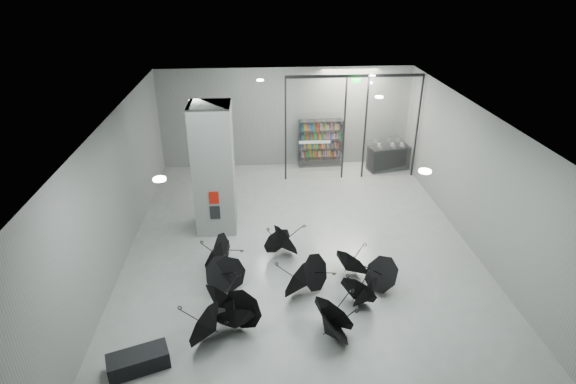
{
  "coord_description": "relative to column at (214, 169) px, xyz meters",
  "views": [
    {
      "loc": [
        -1.2,
        -10.89,
        7.51
      ],
      "look_at": [
        -0.3,
        1.5,
        1.4
      ],
      "focal_mm": 28.88,
      "sensor_mm": 36.0,
      "label": 1
    }
  ],
  "objects": [
    {
      "name": "info_panel",
      "position": [
        0.0,
        -0.62,
        -1.15
      ],
      "size": [
        0.3,
        0.03,
        0.42
      ],
      "primitive_type": "cube",
      "color": "black",
      "rests_on": "column"
    },
    {
      "name": "fire_cabinet",
      "position": [
        0.0,
        -0.62,
        -0.65
      ],
      "size": [
        0.28,
        0.04,
        0.38
      ],
      "primitive_type": "cube",
      "color": "#A50A07",
      "rests_on": "column"
    },
    {
      "name": "bookshelf",
      "position": [
        3.9,
        4.75,
        -1.02
      ],
      "size": [
        1.79,
        0.41,
        1.95
      ],
      "primitive_type": null,
      "rotation": [
        0.0,
        0.0,
        0.03
      ],
      "color": "black",
      "rests_on": "ground"
    },
    {
      "name": "umbrella_cluster",
      "position": [
        1.84,
        -3.66,
        -1.69
      ],
      "size": [
        5.69,
        4.73,
        1.29
      ],
      "color": "black",
      "rests_on": "ground"
    },
    {
      "name": "room",
      "position": [
        2.5,
        -2.0,
        0.84
      ],
      "size": [
        14.0,
        14.02,
        4.01
      ],
      "color": "gray",
      "rests_on": "ground"
    },
    {
      "name": "column",
      "position": [
        0.0,
        0.0,
        0.0
      ],
      "size": [
        1.2,
        1.2,
        4.0
      ],
      "primitive_type": "cube",
      "color": "slate",
      "rests_on": "ground"
    },
    {
      "name": "exit_sign",
      "position": [
        4.9,
        3.3,
        1.82
      ],
      "size": [
        0.3,
        0.06,
        0.15
      ],
      "primitive_type": "cube",
      "color": "#0CE533",
      "rests_on": "room"
    },
    {
      "name": "bench",
      "position": [
        -1.26,
        -5.69,
        -1.8
      ],
      "size": [
        1.32,
        0.9,
        0.39
      ],
      "primitive_type": "cube",
      "rotation": [
        0.0,
        0.0,
        0.34
      ],
      "color": "black",
      "rests_on": "ground"
    },
    {
      "name": "glass_partition",
      "position": [
        4.89,
        3.5,
        0.18
      ],
      "size": [
        5.06,
        0.08,
        4.0
      ],
      "color": "silver",
      "rests_on": "ground"
    },
    {
      "name": "shop_counter",
      "position": [
        6.61,
        4.16,
        -1.51
      ],
      "size": [
        1.74,
        1.0,
        0.98
      ],
      "primitive_type": "cube",
      "rotation": [
        0.0,
        0.0,
        0.22
      ],
      "color": "black",
      "rests_on": "ground"
    }
  ]
}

